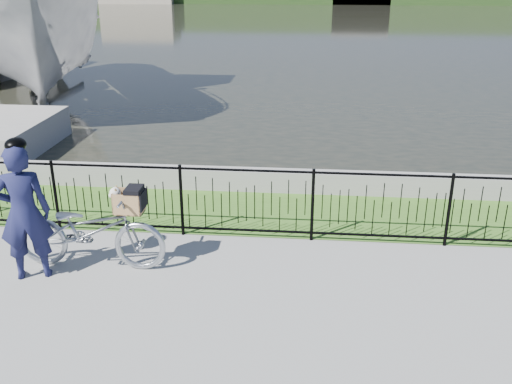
# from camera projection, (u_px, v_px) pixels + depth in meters

# --- Properties ---
(ground) EXTENTS (120.00, 120.00, 0.00)m
(ground) POSITION_uv_depth(u_px,v_px,m) (233.00, 292.00, 7.37)
(ground) COLOR gray
(ground) RESTS_ON ground
(grass_strip) EXTENTS (60.00, 2.00, 0.01)m
(grass_strip) POSITION_uv_depth(u_px,v_px,m) (253.00, 211.00, 9.77)
(grass_strip) COLOR #3E6A21
(grass_strip) RESTS_ON ground
(water) EXTENTS (120.00, 120.00, 0.00)m
(water) POSITION_uv_depth(u_px,v_px,m) (298.00, 28.00, 37.88)
(water) COLOR black
(water) RESTS_ON ground
(quay_wall) EXTENTS (60.00, 0.30, 0.40)m
(quay_wall) POSITION_uv_depth(u_px,v_px,m) (258.00, 180.00, 10.62)
(quay_wall) COLOR gray
(quay_wall) RESTS_ON ground
(fence) EXTENTS (14.00, 0.06, 1.15)m
(fence) POSITION_uv_depth(u_px,v_px,m) (246.00, 203.00, 8.63)
(fence) COLOR black
(fence) RESTS_ON ground
(bicycle_rig) EXTENTS (2.09, 0.73, 1.23)m
(bicycle_rig) POSITION_uv_depth(u_px,v_px,m) (91.00, 230.00, 7.80)
(bicycle_rig) COLOR #A3A8AE
(bicycle_rig) RESTS_ON ground
(cyclist) EXTENTS (0.79, 0.65, 1.93)m
(cyclist) POSITION_uv_depth(u_px,v_px,m) (23.00, 211.00, 7.40)
(cyclist) COLOR #16183C
(cyclist) RESTS_ON ground
(boat_near) EXTENTS (8.50, 11.43, 5.96)m
(boat_near) POSITION_uv_depth(u_px,v_px,m) (33.00, 28.00, 17.10)
(boat_near) COLOR #A0A1A1
(boat_near) RESTS_ON water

